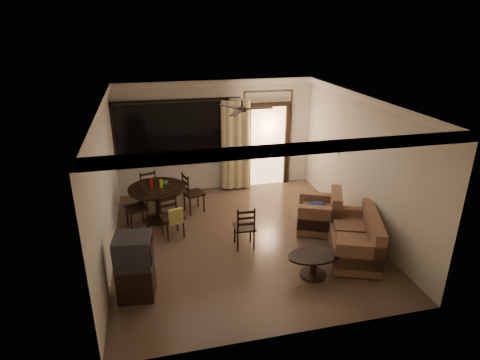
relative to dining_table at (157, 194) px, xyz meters
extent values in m
plane|color=#7F6651|center=(1.59, -1.24, -0.61)|extent=(5.50, 5.50, 0.00)
plane|color=beige|center=(1.59, 1.51, 0.79)|extent=(5.00, 0.00, 5.00)
plane|color=beige|center=(1.59, -3.99, 0.79)|extent=(5.00, 0.00, 5.00)
plane|color=beige|center=(-0.91, -1.24, 0.79)|extent=(0.00, 5.50, 5.50)
plane|color=beige|center=(4.09, -1.24, 0.79)|extent=(0.00, 5.50, 5.50)
plane|color=white|center=(1.59, -1.24, 2.19)|extent=(5.50, 5.50, 0.00)
cube|color=black|center=(0.49, 1.48, 0.96)|extent=(2.70, 0.04, 1.45)
cylinder|color=black|center=(0.59, 1.39, 1.77)|extent=(3.20, 0.03, 0.03)
cube|color=#FFC684|center=(2.94, 1.47, 0.44)|extent=(0.91, 0.03, 2.08)
cube|color=white|center=(4.07, -0.19, 0.69)|extent=(0.02, 0.18, 0.12)
cylinder|color=black|center=(1.59, -1.24, 2.13)|extent=(0.03, 0.03, 0.12)
cylinder|color=black|center=(1.59, -1.24, 2.04)|extent=(0.16, 0.16, 0.08)
cylinder|color=black|center=(0.00, 0.00, 0.14)|extent=(1.24, 1.24, 0.04)
cylinder|color=black|center=(0.00, 0.00, -0.23)|extent=(0.12, 0.12, 0.72)
cylinder|color=black|center=(0.00, 0.00, -0.59)|extent=(0.62, 0.62, 0.03)
cylinder|color=maroon|center=(-0.11, 0.02, 0.27)|extent=(0.06, 0.06, 0.22)
cylinder|color=gold|center=(0.09, -0.03, 0.25)|extent=(0.06, 0.06, 0.18)
cube|color=#247937|center=(0.18, 0.18, 0.19)|extent=(0.14, 0.10, 0.05)
cube|color=black|center=(-0.46, -0.24, -0.16)|extent=(0.52, 0.52, 0.04)
cube|color=black|center=(0.81, 0.24, -0.16)|extent=(0.52, 0.52, 0.04)
cube|color=black|center=(0.24, -0.82, -0.16)|extent=(0.52, 0.52, 0.04)
cube|color=tan|center=(0.31, -1.04, -0.06)|extent=(0.29, 0.16, 0.32)
cube|color=black|center=(-0.23, 0.77, -0.16)|extent=(0.52, 0.52, 0.04)
cube|color=black|center=(-0.46, -2.61, -0.33)|extent=(0.61, 0.57, 0.57)
cube|color=black|center=(-0.46, -2.61, 0.21)|extent=(0.61, 0.57, 0.51)
cube|color=black|center=(-0.18, -2.64, 0.21)|extent=(0.07, 0.41, 0.35)
cube|color=#4E2F24|center=(3.48, -2.31, -0.40)|extent=(1.33, 1.74, 0.39)
cube|color=#4E2F24|center=(3.77, -2.42, -0.08)|extent=(0.74, 1.52, 0.63)
cube|color=#4E2F24|center=(3.23, -2.95, -0.20)|extent=(0.83, 0.46, 0.48)
cube|color=#4E2F24|center=(3.72, -1.66, -0.20)|extent=(0.83, 0.46, 0.48)
cube|color=#4E2F24|center=(3.43, -2.29, -0.17)|extent=(1.03, 1.48, 0.12)
cube|color=#4E2F24|center=(3.25, -1.23, -0.39)|extent=(1.13, 1.13, 0.40)
cube|color=#4E2F24|center=(3.55, -1.37, -0.06)|extent=(0.53, 0.86, 0.65)
cube|color=#4E2F24|center=(3.11, -1.54, -0.19)|extent=(0.86, 0.51, 0.50)
cube|color=#4E2F24|center=(3.39, -0.93, -0.19)|extent=(0.86, 0.51, 0.50)
cube|color=#4E2F24|center=(3.20, -1.21, -0.16)|extent=(0.82, 0.84, 0.12)
ellipsoid|color=navy|center=(3.20, -1.21, -0.05)|extent=(0.36, 0.30, 0.11)
ellipsoid|color=black|center=(2.51, -2.74, -0.21)|extent=(0.94, 0.56, 0.03)
cylinder|color=black|center=(2.51, -2.74, -0.41)|extent=(0.10, 0.10, 0.37)
cylinder|color=black|center=(2.51, -2.74, -0.59)|extent=(0.46, 0.46, 0.03)
cube|color=black|center=(1.57, -1.53, -0.19)|extent=(0.41, 0.41, 0.04)
camera|label=1|loc=(-0.08, -8.16, 3.53)|focal=30.00mm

